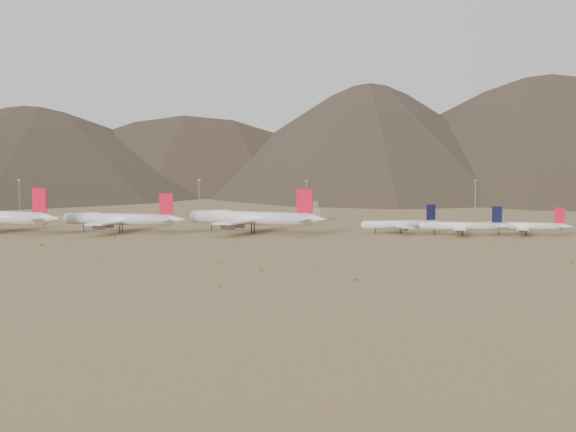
{
  "coord_description": "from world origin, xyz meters",
  "views": [
    {
      "loc": [
        34.67,
        -384.34,
        37.36
      ],
      "look_at": [
        17.56,
        30.0,
        9.04
      ],
      "focal_mm": 50.0,
      "sensor_mm": 36.0,
      "label": 1
    }
  ],
  "objects_px": {
    "narrowbody_b": "(463,226)",
    "control_tower": "(314,212)",
    "narrowbody_a": "(402,224)",
    "widebody_centre": "(119,219)",
    "widebody_east": "(251,218)"
  },
  "relations": [
    {
      "from": "widebody_east",
      "to": "narrowbody_b",
      "type": "height_order",
      "value": "widebody_east"
    },
    {
      "from": "widebody_east",
      "to": "control_tower",
      "type": "xyz_separation_m",
      "value": [
        31.56,
        91.28,
        -2.77
      ]
    },
    {
      "from": "narrowbody_a",
      "to": "control_tower",
      "type": "xyz_separation_m",
      "value": [
        -46.39,
        88.95,
        0.48
      ]
    },
    {
      "from": "widebody_east",
      "to": "widebody_centre",
      "type": "bearing_deg",
      "value": -160.19
    },
    {
      "from": "widebody_centre",
      "to": "widebody_east",
      "type": "bearing_deg",
      "value": 10.66
    },
    {
      "from": "narrowbody_a",
      "to": "narrowbody_b",
      "type": "distance_m",
      "value": 31.83
    },
    {
      "from": "narrowbody_a",
      "to": "widebody_east",
      "type": "bearing_deg",
      "value": 167.22
    },
    {
      "from": "widebody_centre",
      "to": "control_tower",
      "type": "xyz_separation_m",
      "value": [
        100.9,
        90.24,
        -1.83
      ]
    },
    {
      "from": "control_tower",
      "to": "narrowbody_b",
      "type": "bearing_deg",
      "value": -52.65
    },
    {
      "from": "narrowbody_a",
      "to": "control_tower",
      "type": "relative_size",
      "value": 3.69
    },
    {
      "from": "narrowbody_b",
      "to": "control_tower",
      "type": "relative_size",
      "value": 3.78
    },
    {
      "from": "narrowbody_a",
      "to": "narrowbody_b",
      "type": "xyz_separation_m",
      "value": [
        29.87,
        -10.99,
        0.04
      ]
    },
    {
      "from": "widebody_centre",
      "to": "narrowbody_a",
      "type": "distance_m",
      "value": 147.32
    },
    {
      "from": "widebody_centre",
      "to": "narrowbody_b",
      "type": "distance_m",
      "value": 177.45
    },
    {
      "from": "narrowbody_b",
      "to": "control_tower",
      "type": "distance_m",
      "value": 125.71
    }
  ]
}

